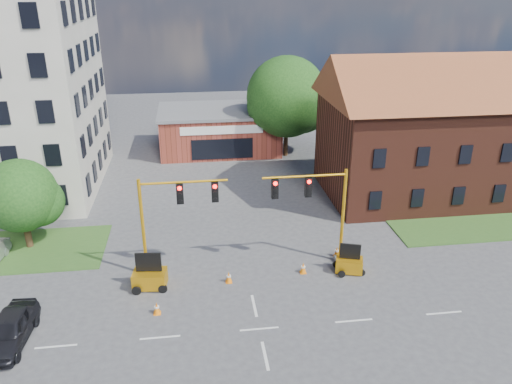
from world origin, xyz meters
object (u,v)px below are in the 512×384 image
trailer_west (150,277)px  sedan_dark (10,330)px  signal_mast_east (317,206)px  trailer_east (349,263)px  pickup_white (397,200)px  signal_mast_west (171,215)px

trailer_west → sedan_dark: 7.59m
signal_mast_east → sedan_dark: (-16.55, -5.38, -3.16)m
trailer_east → pickup_white: trailer_east is taller
trailer_west → pickup_white: bearing=31.0°
signal_mast_west → pickup_white: bearing=22.4°
signal_mast_east → sedan_dark: size_ratio=1.39×
signal_mast_west → pickup_white: 18.56m
pickup_white → sedan_dark: 27.67m
signal_mast_east → trailer_west: size_ratio=2.89×
signal_mast_west → signal_mast_east: bearing=0.0°
sedan_dark → signal_mast_east: bearing=21.5°
signal_mast_west → trailer_west: signal_mast_west is taller
sedan_dark → trailer_east: bearing=16.0°
signal_mast_east → signal_mast_west: bearing=180.0°
trailer_west → sedan_dark: bearing=-142.0°
pickup_white → sedan_dark: size_ratio=1.27×
signal_mast_east → trailer_east: bearing=-35.6°
signal_mast_east → trailer_east: 4.03m
trailer_east → pickup_white: (6.38, 8.29, 0.22)m
trailer_east → signal_mast_west: bearing=-169.2°
signal_mast_east → trailer_west: bearing=-172.1°
trailer_west → trailer_east: bearing=6.8°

